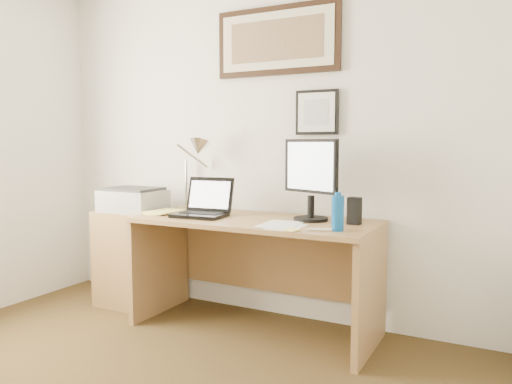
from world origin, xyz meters
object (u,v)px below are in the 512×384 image
Objects in this scene: side_cabinet at (134,258)px; water_bottle at (338,213)px; desk at (260,252)px; book at (155,211)px; printer at (133,200)px; lcd_monitor at (311,175)px; laptop at (203,208)px.

water_bottle is (1.70, -0.23, 0.49)m from side_cabinet.
water_bottle is at bearing -22.80° from desk.
desk is at bearing 157.20° from water_bottle.
side_cabinet is at bearing -178.11° from desk.
water_bottle is 0.80× the size of book.
lcd_monitor is at bearing 2.89° from printer.
book is at bearing -172.18° from lcd_monitor.
laptop is 0.82× the size of printer.
water_bottle reaches higher than desk.
side_cabinet is at bearing 138.39° from printer.
water_bottle is 0.76m from desk.
desk is 1.09m from printer.
side_cabinet is 0.84m from laptop.
water_bottle reaches higher than side_cabinet.
side_cabinet is 1.40× the size of lcd_monitor.
book is 0.57× the size of printer.
side_cabinet is at bearing 172.33° from water_bottle.
lcd_monitor reaches higher than printer.
lcd_monitor reaches higher than side_cabinet.
laptop is (0.71, -0.10, 0.44)m from side_cabinet.
laptop is 0.69× the size of lcd_monitor.
laptop reaches higher than printer.
laptop is at bearing -168.51° from lcd_monitor.
laptop is 0.77m from lcd_monitor.
laptop is (-0.36, -0.13, 0.29)m from desk.
water_bottle is 0.38× the size of lcd_monitor.
water_bottle is 0.13× the size of desk.
laptop reaches higher than book.
printer is (-0.68, 0.08, 0.01)m from laptop.
printer is (-1.67, 0.20, -0.03)m from water_bottle.
laptop is at bearing -6.31° from printer.
printer is at bearing -176.73° from desk.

